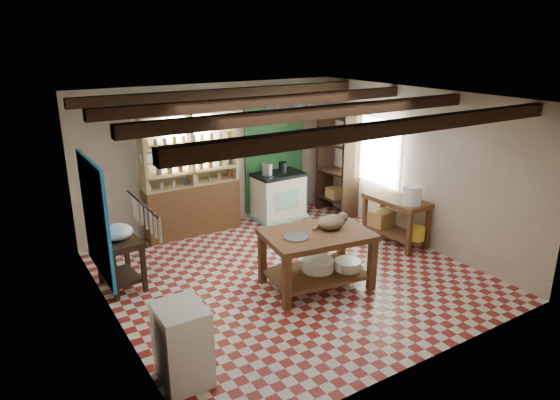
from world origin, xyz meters
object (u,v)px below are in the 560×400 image
prep_table (121,263)px  white_cabinet (182,344)px  work_table (316,259)px  stove (278,196)px  right_counter (395,221)px  cat (331,222)px

prep_table → white_cabinet: (-0.02, -2.34, 0.05)m
work_table → stove: (1.01, 2.63, 0.05)m
work_table → prep_table: 2.72m
white_cabinet → right_counter: bearing=20.0°
stove → white_cabinet: size_ratio=1.09×
prep_table → cat: cat is taller
prep_table → cat: bearing=-33.4°
right_counter → cat: cat is taller
white_cabinet → work_table: bearing=23.0°
right_counter → cat: (-1.80, -0.54, 0.51)m
work_table → prep_table: size_ratio=1.95×
prep_table → right_counter: 4.46m
stove → white_cabinet: (-3.36, -3.56, -0.03)m
work_table → cat: bearing=11.3°
stove → right_counter: stove is taller
stove → right_counter: 2.32m
right_counter → cat: size_ratio=2.67×
cat → prep_table: bearing=149.5°
prep_table → cat: (2.58, -1.40, 0.54)m
work_table → cat: (0.25, 0.01, 0.50)m
stove → white_cabinet: 4.89m
work_table → prep_table: bearing=156.7°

